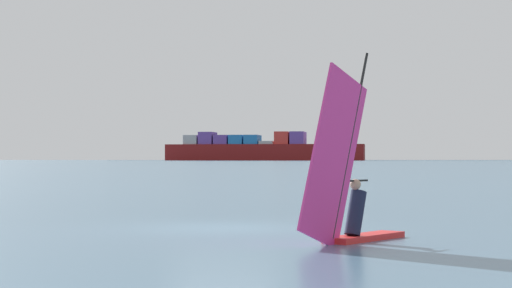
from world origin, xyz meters
The scene contains 3 objects.
ground_plane centered at (0.00, 0.00, 0.00)m, with size 4000.00×4000.00×0.00m, color #476B84.
windsurfer centered at (3.58, -2.76, 0.98)m, with size 1.56×3.37×3.93m.
cargo_ship centered at (-205.58, 708.10, 10.33)m, with size 167.45×49.14×39.32m.
Camera 1 is at (7.06, -20.52, 1.66)m, focal length 63.78 mm.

